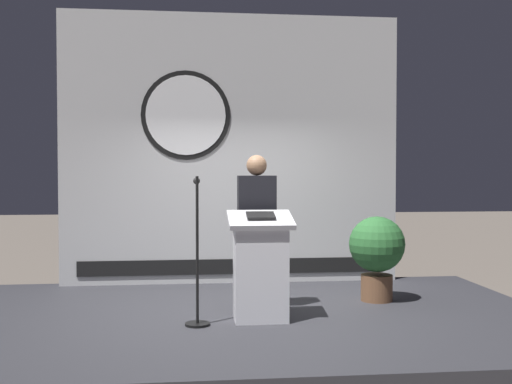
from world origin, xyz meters
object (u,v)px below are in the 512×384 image
at_px(podium, 260,267).
at_px(speaker_person, 257,231).
at_px(microphone_stand, 197,273).
at_px(potted_plant, 377,250).

relative_size(podium, speaker_person, 0.66).
xyz_separation_m(podium, microphone_stand, (-0.63, -0.10, -0.03)).
xyz_separation_m(podium, potted_plant, (1.43, 0.76, 0.06)).
distance_m(microphone_stand, potted_plant, 2.23).
xyz_separation_m(microphone_stand, potted_plant, (2.06, 0.86, 0.08)).
distance_m(speaker_person, potted_plant, 1.47).
relative_size(podium, microphone_stand, 0.76).
bearing_deg(potted_plant, microphone_stand, -157.22).
height_order(podium, potted_plant, podium).
bearing_deg(podium, microphone_stand, -170.97).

